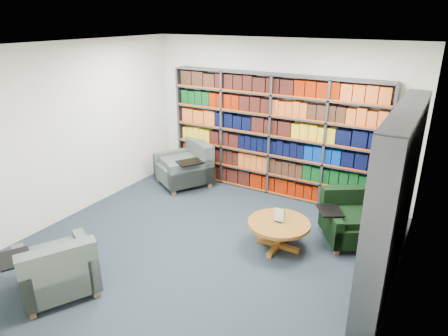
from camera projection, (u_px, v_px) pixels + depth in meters
The scene contains 7 objects.
room_shell at pixel (201, 157), 5.25m from camera, with size 5.02×5.02×2.82m.
bookshelf_back at pixel (272, 136), 7.25m from camera, with size 4.00×0.28×2.20m.
bookshelf_right at pixel (394, 200), 4.75m from camera, with size 0.28×2.50×2.20m.
chair_teal_left at pixel (188, 167), 7.88m from camera, with size 1.25×1.25×0.83m.
chair_green_right at pixel (351, 221), 5.92m from camera, with size 1.12×1.12×0.74m.
chair_teal_front at pixel (58, 272), 4.72m from camera, with size 1.15×1.15×0.77m.
coffee_table at pixel (279, 227), 5.67m from camera, with size 0.88×0.88×0.62m.
Camera 1 is at (2.74, -4.14, 3.15)m, focal length 32.00 mm.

